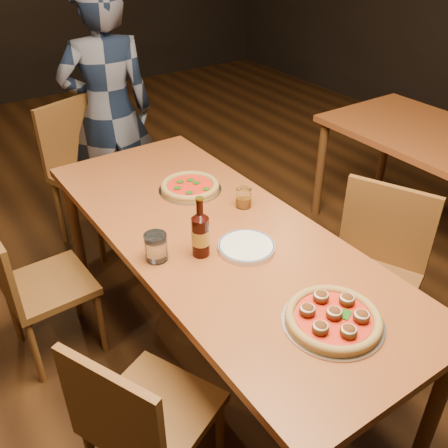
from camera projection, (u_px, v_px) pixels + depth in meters
ground at (218, 355)px, 2.53m from camera, size 9.00×9.00×0.00m
table_main at (218, 246)px, 2.17m from camera, size 0.80×2.00×0.75m
chair_main_nw at (154, 410)px, 1.76m from camera, size 0.52×0.52×0.85m
chair_main_sw at (49, 284)px, 2.37m from camera, size 0.40×0.40×0.82m
chair_main_e at (367, 283)px, 2.30m from camera, size 0.56×0.56×0.91m
chair_end at (97, 175)px, 3.16m from camera, size 0.57×0.57×0.97m
pizza_meatball at (333, 318)px, 1.66m from camera, size 0.34×0.34×0.06m
pizza_margherita at (190, 187)px, 2.43m from camera, size 0.31×0.31×0.04m
plate_stack at (246, 247)px, 2.02m from camera, size 0.23×0.23×0.02m
beer_bottle at (201, 235)px, 1.95m from camera, size 0.07×0.07×0.25m
water_glass at (156, 247)px, 1.94m from camera, size 0.09×0.09×0.11m
amber_glass at (244, 198)px, 2.29m from camera, size 0.07×0.07×0.09m
diner at (109, 114)px, 3.19m from camera, size 0.65×0.51×1.60m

